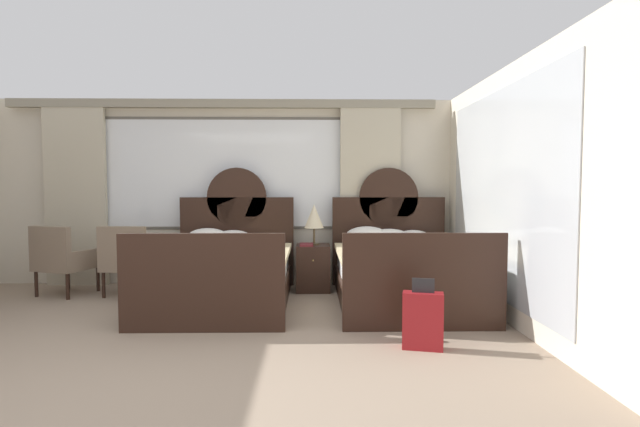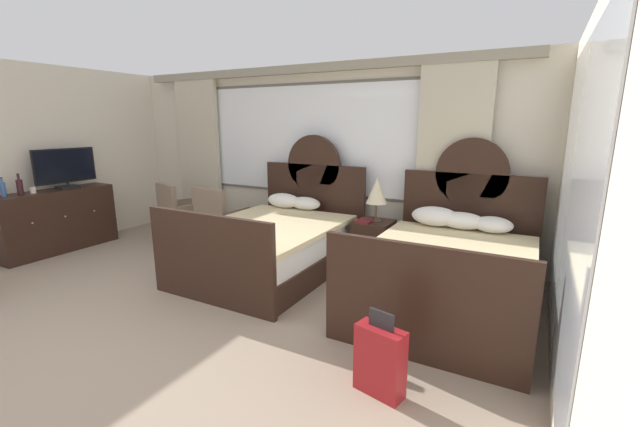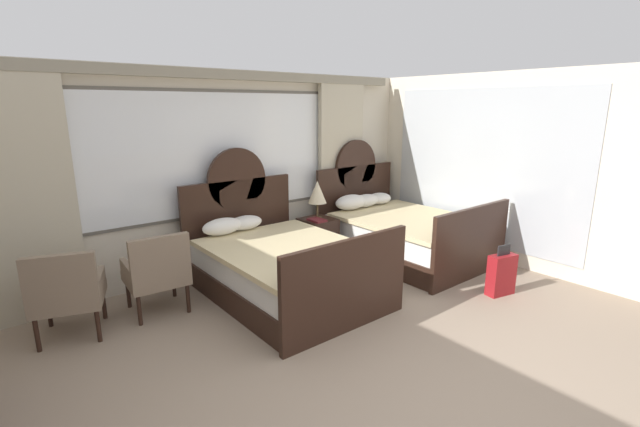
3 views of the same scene
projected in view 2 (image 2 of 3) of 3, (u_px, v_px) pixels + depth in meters
ground_plane at (69, 367)px, 3.16m from camera, size 24.00×24.00×0.00m
wall_back_window at (308, 153)px, 6.07m from camera, size 6.65×0.22×2.70m
wall_left at (30, 160)px, 5.78m from camera, size 0.07×4.37×2.70m
wall_right_mirror at (581, 203)px, 2.68m from camera, size 0.08×4.37×2.70m
bed_near_window at (274, 243)px, 5.16m from camera, size 1.62×2.26×1.70m
bed_near_mirror at (449, 271)px, 4.15m from camera, size 1.62×2.26×1.70m
nightstand_between_beds at (373, 244)px, 5.25m from camera, size 0.46×0.49×0.63m
table_lamp_on_nightstand at (377, 191)px, 5.11m from camera, size 0.27×0.27×0.56m
book_on_nightstand at (365, 221)px, 5.14m from camera, size 0.18×0.26×0.03m
dresser_minibar at (57, 221)px, 5.94m from camera, size 0.49×1.59×0.91m
tv_flatscreen at (66, 168)px, 5.95m from camera, size 0.20×0.88×0.59m
bottle_spirit_blue at (3, 189)px, 5.33m from camera, size 0.07×0.07×0.26m
bottle_wine_dark at (20, 187)px, 5.43m from camera, size 0.08×0.08×0.29m
cup_on_dresser at (33, 190)px, 5.59m from camera, size 0.11×0.08×0.08m
armchair_by_window_left at (219, 215)px, 6.14m from camera, size 0.65×0.65×0.92m
armchair_by_window_centre at (178, 209)px, 6.54m from camera, size 0.78×0.78×0.92m
suitcase_on_floor at (380, 360)px, 2.80m from camera, size 0.38×0.23×0.63m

